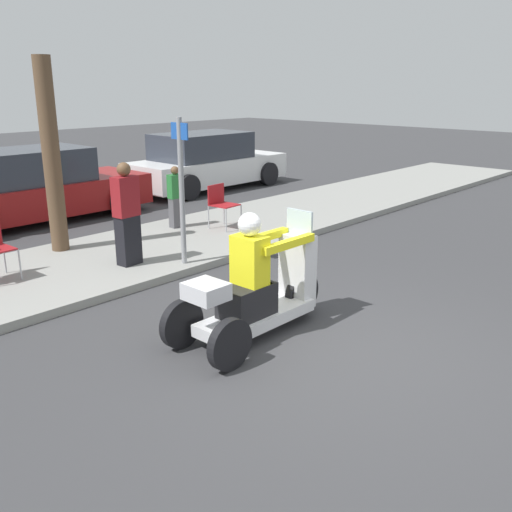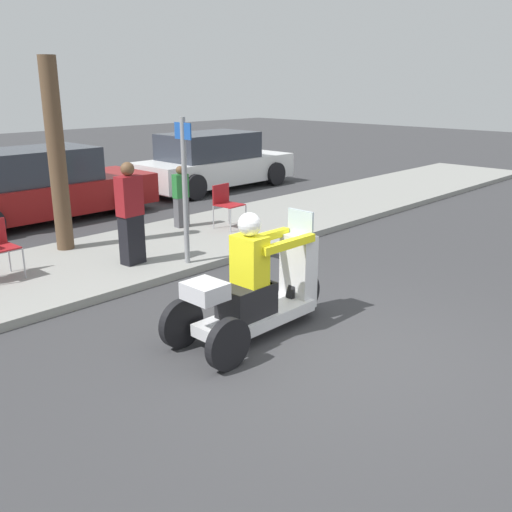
# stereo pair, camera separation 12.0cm
# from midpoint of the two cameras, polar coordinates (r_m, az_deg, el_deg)

# --- Properties ---
(ground_plane) EXTENTS (60.00, 60.00, 0.00)m
(ground_plane) POSITION_cam_midpoint_polar(r_m,az_deg,el_deg) (6.29, 9.49, -9.67)
(ground_plane) COLOR #38383A
(sidewalk_strip) EXTENTS (28.00, 2.80, 0.12)m
(sidewalk_strip) POSITION_cam_midpoint_polar(r_m,az_deg,el_deg) (9.44, -14.03, -0.39)
(sidewalk_strip) COLOR gray
(sidewalk_strip) RESTS_ON ground
(motorcycle_trike) EXTENTS (2.18, 0.85, 1.46)m
(motorcycle_trike) POSITION_cam_midpoint_polar(r_m,az_deg,el_deg) (6.47, 0.66, -3.63)
(motorcycle_trike) COLOR black
(motorcycle_trike) RESTS_ON ground
(spectator_by_tree) EXTENTS (0.39, 0.26, 1.56)m
(spectator_by_tree) POSITION_cam_midpoint_polar(r_m,az_deg,el_deg) (8.79, -12.06, 3.97)
(spectator_by_tree) COLOR black
(spectator_by_tree) RESTS_ON sidewalk_strip
(spectator_near_curb) EXTENTS (0.29, 0.18, 1.17)m
(spectator_near_curb) POSITION_cam_midpoint_polar(r_m,az_deg,el_deg) (10.99, -7.20, 5.79)
(spectator_near_curb) COLOR #515156
(spectator_near_curb) RESTS_ON sidewalk_strip
(folding_chair_set_back) EXTENTS (0.50, 0.50, 0.82)m
(folding_chair_set_back) POSITION_cam_midpoint_polar(r_m,az_deg,el_deg) (10.89, -2.74, 5.48)
(folding_chair_set_back) COLOR #A5A8AD
(folding_chair_set_back) RESTS_ON sidewalk_strip
(parked_car_lot_left) EXTENTS (4.70, 1.94, 1.50)m
(parked_car_lot_left) POSITION_cam_midpoint_polar(r_m,az_deg,el_deg) (12.72, -20.69, 6.46)
(parked_car_lot_left) COLOR maroon
(parked_car_lot_left) RESTS_ON ground
(parked_car_lot_center) EXTENTS (4.54, 1.96, 1.51)m
(parked_car_lot_center) POSITION_cam_midpoint_polar(r_m,az_deg,el_deg) (15.70, -4.09, 9.33)
(parked_car_lot_center) COLOR silver
(parked_car_lot_center) RESTS_ON ground
(tree_trunk) EXTENTS (0.28, 0.28, 3.08)m
(tree_trunk) POSITION_cam_midpoint_polar(r_m,az_deg,el_deg) (9.79, -18.98, 9.42)
(tree_trunk) COLOR brown
(tree_trunk) RESTS_ON sidewalk_strip
(street_sign) EXTENTS (0.08, 0.36, 2.20)m
(street_sign) POSITION_cam_midpoint_polar(r_m,az_deg,el_deg) (8.60, -6.73, 6.98)
(street_sign) COLOR gray
(street_sign) RESTS_ON sidewalk_strip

